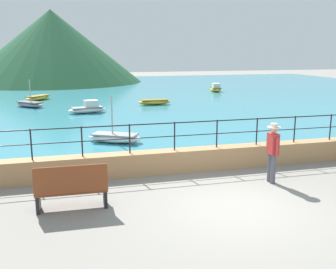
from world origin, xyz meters
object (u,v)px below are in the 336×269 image
object	(u,v)px
boat_2	(216,88)
boat_3	(38,98)
boat_1	(30,104)
boat_5	(88,108)
boat_0	(154,102)
boat_6	(115,137)
bench_main	(72,188)
person_walking	(273,150)

from	to	relation	value
boat_2	boat_3	xyz separation A→B (m)	(-15.50, -2.64, -0.07)
boat_1	boat_5	world-z (taller)	boat_1
boat_0	boat_6	distance (m)	11.37
boat_3	boat_6	distance (m)	15.75
bench_main	person_walking	xyz separation A→B (m)	(5.64, 0.56, 0.42)
boat_2	boat_3	distance (m)	15.72
bench_main	person_walking	size ratio (longest dim) A/B	0.98
boat_0	boat_6	xyz separation A→B (m)	(-4.10, -10.61, 0.01)
person_walking	bench_main	bearing A→B (deg)	-174.37
bench_main	boat_1	bearing A→B (deg)	97.44
boat_0	boat_3	distance (m)	9.27
boat_1	boat_5	size ratio (longest dim) A/B	0.93
bench_main	boat_1	world-z (taller)	boat_1
boat_1	boat_5	xyz separation A→B (m)	(3.61, -3.47, 0.07)
bench_main	boat_0	size ratio (longest dim) A/B	0.74
bench_main	boat_5	world-z (taller)	bench_main
boat_0	boat_3	xyz separation A→B (m)	(-8.02, 4.64, 0.00)
boat_6	boat_3	bearing A→B (deg)	104.44
boat_0	boat_6	bearing A→B (deg)	-111.12
bench_main	person_walking	world-z (taller)	person_walking
boat_3	boat_6	world-z (taller)	boat_6
bench_main	boat_2	distance (m)	27.85
boat_0	boat_2	xyz separation A→B (m)	(7.48, 7.28, 0.07)
person_walking	boat_0	xyz separation A→B (m)	(0.31, 16.57, -0.72)
boat_0	boat_1	world-z (taller)	boat_1
boat_6	boat_5	bearing A→B (deg)	94.28
person_walking	boat_5	size ratio (longest dim) A/B	0.72
person_walking	boat_6	world-z (taller)	boat_6
person_walking	boat_2	bearing A→B (deg)	71.93
boat_2	boat_6	bearing A→B (deg)	-122.90
bench_main	boat_6	bearing A→B (deg)	74.14
boat_2	boat_0	bearing A→B (deg)	-135.76
bench_main	boat_6	world-z (taller)	boat_6
boat_1	boat_3	distance (m)	3.68
boat_5	boat_2	bearing A→B (deg)	38.76
bench_main	boat_6	distance (m)	6.78
bench_main	boat_6	size ratio (longest dim) A/B	0.70
boat_1	bench_main	bearing A→B (deg)	-82.56
person_walking	boat_1	world-z (taller)	boat_1
boat_0	boat_5	size ratio (longest dim) A/B	0.95
boat_5	bench_main	bearing A→B (deg)	-94.86
person_walking	boat_5	xyz separation A→B (m)	(-4.40, 14.07, -0.65)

